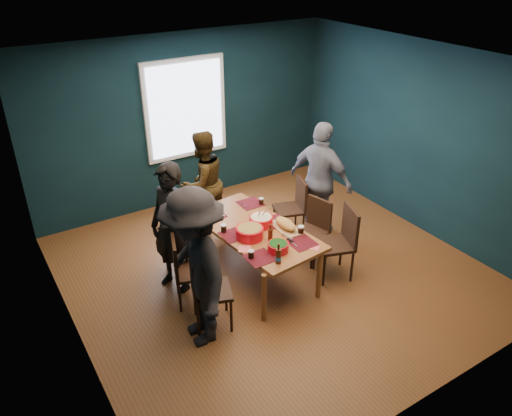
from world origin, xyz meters
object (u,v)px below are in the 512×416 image
(dining_table, at_px, (255,233))
(cutting_board, at_px, (286,225))
(bowl_herbs, at_px, (278,247))
(chair_left_far, at_px, (179,237))
(person_right, at_px, (321,180))
(chair_right_mid, at_px, (315,225))
(person_near_left, at_px, (195,269))
(chair_left_mid, at_px, (184,267))
(bowl_salad, at_px, (250,232))
(chair_right_near, at_px, (342,237))
(chair_left_near, at_px, (203,285))
(chair_right_far, at_px, (295,203))
(person_back, at_px, (203,183))
(bowl_dumpling, at_px, (261,220))
(person_far_left, at_px, (172,229))

(dining_table, distance_m, cutting_board, 0.40)
(bowl_herbs, bearing_deg, chair_left_far, 123.93)
(chair_left_far, relative_size, person_right, 0.54)
(chair_right_mid, distance_m, person_near_left, 2.15)
(chair_left_mid, height_order, bowl_salad, chair_left_mid)
(chair_left_far, xyz_separation_m, chair_left_mid, (-0.21, -0.60, -0.03))
(chair_right_near, bearing_deg, bowl_herbs, -162.22)
(chair_left_near, bearing_deg, cutting_board, 33.47)
(chair_right_near, distance_m, cutting_board, 0.73)
(chair_left_far, relative_size, chair_right_far, 1.05)
(chair_left_mid, distance_m, chair_right_mid, 1.90)
(chair_left_near, bearing_deg, person_back, 83.02)
(chair_right_mid, distance_m, bowl_dumpling, 0.83)
(chair_left_near, bearing_deg, chair_right_near, 18.02)
(chair_right_far, relative_size, person_right, 0.51)
(chair_right_far, height_order, bowl_dumpling, bowl_dumpling)
(dining_table, relative_size, bowl_herbs, 7.63)
(person_far_left, bearing_deg, chair_left_mid, -29.68)
(chair_left_far, distance_m, person_back, 1.13)
(chair_right_near, bearing_deg, dining_table, 166.17)
(chair_left_mid, height_order, bowl_herbs, chair_left_mid)
(person_right, height_order, bowl_dumpling, person_right)
(chair_right_mid, distance_m, bowl_herbs, 1.08)
(chair_right_near, height_order, bowl_herbs, chair_right_near)
(chair_right_mid, height_order, person_near_left, person_near_left)
(dining_table, relative_size, chair_right_mid, 2.19)
(chair_right_far, distance_m, person_near_left, 2.50)
(bowl_herbs, xyz_separation_m, cutting_board, (0.36, 0.36, 0.00))
(bowl_dumpling, bearing_deg, cutting_board, -49.18)
(chair_left_mid, distance_m, bowl_dumpling, 1.15)
(chair_right_near, relative_size, person_near_left, 0.53)
(chair_right_far, distance_m, bowl_herbs, 1.54)
(chair_right_near, height_order, person_far_left, person_far_left)
(person_right, xyz_separation_m, bowl_salad, (-1.51, -0.53, -0.10))
(chair_right_far, relative_size, person_far_left, 0.53)
(person_back, relative_size, bowl_salad, 4.58)
(chair_right_near, bearing_deg, person_far_left, 173.71)
(person_far_left, bearing_deg, dining_table, 48.21)
(chair_right_near, relative_size, person_back, 0.62)
(chair_right_mid, xyz_separation_m, person_near_left, (-2.03, -0.59, 0.41))
(dining_table, distance_m, chair_left_far, 0.97)
(person_far_left, distance_m, bowl_herbs, 1.28)
(person_far_left, relative_size, cutting_board, 2.90)
(chair_left_far, height_order, chair_right_near, chair_right_near)
(chair_left_far, bearing_deg, person_near_left, -123.83)
(chair_left_far, xyz_separation_m, bowl_herbs, (0.75, -1.12, 0.20))
(chair_left_near, bearing_deg, dining_table, 47.98)
(person_back, height_order, bowl_dumpling, person_back)
(dining_table, height_order, person_far_left, person_far_left)
(person_right, relative_size, bowl_herbs, 6.93)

